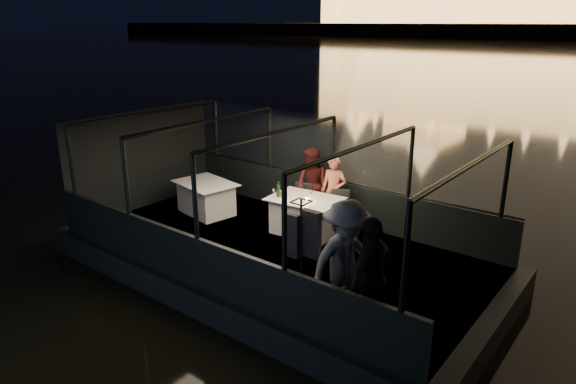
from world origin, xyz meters
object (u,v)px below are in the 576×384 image
Objects in this scene: dining_table_central at (305,216)px; person_woman_coral at (333,192)px; coat_stand at (301,252)px; passenger_stripe at (346,269)px; chair_port_right at (335,211)px; person_man_maroon at (312,187)px; wine_bottle at (278,190)px; dining_table_aft at (206,197)px; passenger_dark at (371,278)px; chair_port_left at (299,202)px.

dining_table_central is 0.84m from person_woman_coral.
coat_stand is 0.93× the size of passenger_stripe.
dining_table_central is 1.64× the size of chair_port_right.
person_man_maroon is 1.01m from wine_bottle.
person_woman_coral is at bearing 114.57° from coat_stand.
dining_table_aft is at bearing -174.50° from wine_bottle.
person_man_maroon is (-1.98, 3.10, -0.15)m from coat_stand.
person_man_maroon is 0.92× the size of passenger_dark.
dining_table_aft is at bearing -169.70° from dining_table_central.
dining_table_central is 0.77× the size of passenger_stripe.
person_woman_coral is at bearing 23.39° from dining_table_aft.
wine_bottle is (-0.95, -0.71, 0.47)m from chair_port_right.
passenger_dark is (5.32, -1.91, 0.47)m from dining_table_aft.
coat_stand is (1.20, -2.83, 0.45)m from chair_port_right.
wine_bottle is at bearing -138.71° from person_woman_coral.
passenger_stripe reaches higher than dining_table_central.
passenger_stripe reaches higher than wine_bottle.
dining_table_central is at bearing -57.36° from chair_port_left.
person_man_maroon is (-0.79, 0.27, 0.30)m from chair_port_right.
wine_bottle reaches higher than chair_port_right.
dining_table_central is at bearing -155.37° from chair_port_right.
person_man_maroon is 4.86× the size of wine_bottle.
coat_stand is 1.00× the size of passenger_dark.
chair_port_right is at bearing 54.64° from passenger_stripe.
dining_table_aft is 2.97m from person_woman_coral.
dining_table_central reaches higher than dining_table_aft.
chair_port_left is at bearing 89.47° from wine_bottle.
coat_stand reaches higher than passenger_dark.
wine_bottle is (-0.50, -0.26, 0.53)m from dining_table_central.
dining_table_central is 0.64m from chair_port_right.
coat_stand reaches higher than wine_bottle.
person_woman_coral reaches higher than dining_table_aft.
coat_stand reaches higher than chair_port_right.
chair_port_right is 0.57× the size of person_woman_coral.
person_woman_coral is at bearing 11.40° from person_man_maroon.
passenger_stripe is (4.90, -1.89, 0.47)m from dining_table_aft.
person_woman_coral is at bearing 53.59° from wine_bottle.
coat_stand reaches higher than person_woman_coral.
person_woman_coral is (2.71, 1.17, 0.36)m from dining_table_aft.
passenger_dark reaches higher than dining_table_central.
passenger_dark is 3.94m from wine_bottle.
coat_stand is at bearing -46.03° from person_man_maroon.
wine_bottle is at bearing 135.27° from coat_stand.
chair_port_right reaches higher than dining_table_central.
chair_port_right is at bearing -62.74° from person_woman_coral.
dining_table_aft is 4.58m from coat_stand.
wine_bottle is at bearing -121.72° from passenger_dark.
wine_bottle is at bearing -152.44° from dining_table_central.
coat_stand is at bearing 112.66° from passenger_stripe.
chair_port_left is 0.85m from wine_bottle.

